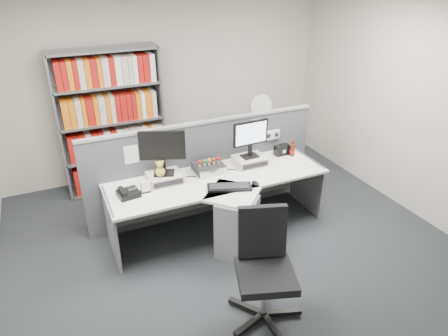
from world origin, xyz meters
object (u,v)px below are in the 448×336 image
monitor_left (162,149)px  desk_calendar (145,188)px  desk (226,206)px  desktop_pc (209,168)px  office_chair (264,264)px  keyboard (229,187)px  monitor_right (251,136)px  mouse (255,183)px  desk_fan (260,108)px  filing_cabinet (258,151)px  cola_bottle (292,150)px  speaker (282,150)px  shelving_unit (112,123)px  desk_phone (128,193)px

monitor_left → desk_calendar: 0.47m
monitor_left → desk: bearing=-32.7°
desktop_pc → office_chair: office_chair is taller
keyboard → desk: bearing=99.5°
monitor_right → mouse: size_ratio=4.18×
desktop_pc → desk_fan: 1.60m
monitor_right → keyboard: (-0.49, -0.45, -0.36)m
office_chair → keyboard: bearing=80.8°
desktop_pc → filing_cabinet: size_ratio=0.50×
cola_bottle → office_chair: (-1.29, -1.57, -0.24)m
monitor_left → monitor_right: monitor_left is taller
desk → office_chair: size_ratio=2.46×
desktop_pc → desk_calendar: bearing=-167.8°
speaker → desk_fan: (0.18, 0.94, 0.26)m
speaker → shelving_unit: (-1.92, 1.39, 0.19)m
monitor_left → desk_calendar: (-0.26, -0.14, -0.36)m
desktop_pc → shelving_unit: size_ratio=0.17×
keyboard → office_chair: office_chair is taller
desk_phone → filing_cabinet: 2.57m
cola_bottle → desk_fan: bearing=85.4°
desk_calendar → cola_bottle: size_ratio=0.57×
keyboard → desk_calendar: bearing=160.7°
desk_phone → speaker: speaker is taller
speaker → mouse: bearing=-140.6°
shelving_unit → filing_cabinet: shelving_unit is taller
desk_phone → shelving_unit: (0.15, 1.62, 0.22)m
desk_phone → desk: bearing=-12.4°
monitor_right → cola_bottle: size_ratio=2.07×
mouse → desk_fan: bearing=59.6°
cola_bottle → filing_cabinet: size_ratio=0.32×
office_chair → monitor_right: bearing=66.8°
monitor_left → filing_cabinet: bearing=29.5°
monitor_left → monitor_right: size_ratio=1.11×
shelving_unit → office_chair: 3.15m
keyboard → desk_calendar: 0.92m
monitor_right → filing_cabinet: bearing=55.5°
desk_calendar → speaker: (1.88, 0.22, 0.01)m
desk → desktop_pc: 0.52m
keyboard → desk_calendar: (-0.87, 0.31, 0.04)m
monitor_right → filing_cabinet: (0.70, 1.02, -0.75)m
desktop_pc → cola_bottle: size_ratio=1.53×
mouse → desk_fan: size_ratio=0.20×
keyboard → speaker: (1.01, 0.53, 0.05)m
shelving_unit → desk_fan: size_ratio=3.61×
desk_fan → speaker: bearing=-101.0°
desk → desktop_pc: desktop_pc is taller
shelving_unit → office_chair: size_ratio=1.89×
monitor_right → desk_phone: bearing=-174.4°
desk → office_chair: office_chair is taller
mouse → office_chair: 1.19m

